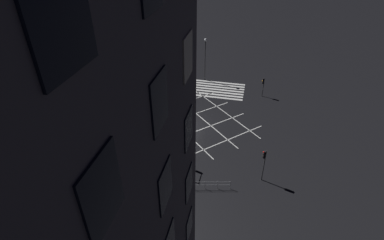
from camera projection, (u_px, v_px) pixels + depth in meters
ground_plane at (192, 123)px, 42.26m from camera, size 200.00×200.00×0.00m
road_markings at (199, 98)px, 48.32m from camera, size 19.32×23.50×0.01m
traffic_light_median_north at (172, 146)px, 33.15m from camera, size 0.36×1.88×4.24m
traffic_light_se_main at (150, 71)px, 49.73m from camera, size 0.39×0.36×4.34m
traffic_light_nw_main at (264, 159)px, 31.46m from camera, size 0.39×0.36×4.11m
traffic_light_sw_main at (263, 83)px, 47.56m from camera, size 0.39×0.36×3.22m
traffic_light_se_cross at (145, 75)px, 48.89m from camera, size 0.36×3.02×3.90m
street_lamp_east at (55, 100)px, 34.86m from camera, size 0.56×0.56×8.89m
street_lamp_west at (205, 52)px, 50.91m from camera, size 0.47×0.47×7.59m
street_tree_near at (37, 142)px, 31.37m from camera, size 3.52×3.52×6.26m
waiting_car at (105, 122)px, 41.43m from camera, size 4.05×1.80×1.29m
pedestrian_railing at (192, 184)px, 31.60m from camera, size 7.99×1.83×1.05m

